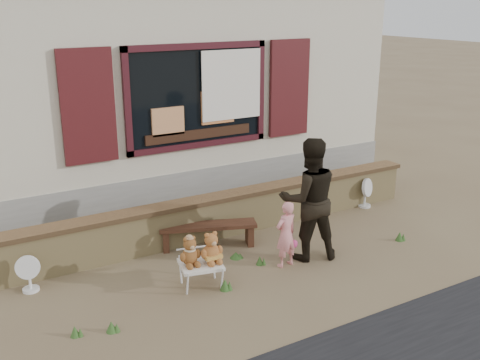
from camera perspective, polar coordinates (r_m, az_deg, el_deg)
ground at (r=8.20m, az=2.14°, el=-7.78°), size 80.00×80.00×0.00m
shopfront at (r=11.54m, az=-9.96°, el=9.87°), size 8.04×5.13×4.00m
brick_wall at (r=8.85m, az=-1.31°, el=-3.38°), size 7.10×0.36×0.67m
bench at (r=8.41m, az=-3.27°, el=-5.11°), size 1.46×0.80×0.37m
folding_chair at (r=7.30m, az=-4.01°, el=-8.63°), size 0.62×0.57×0.33m
teddy_bear_left at (r=7.17m, az=-5.14°, el=-7.14°), size 0.34×0.31×0.39m
teddy_bear_right at (r=7.23m, az=-2.96°, el=-6.78°), size 0.36×0.33×0.42m
child at (r=7.77m, az=4.68°, el=-5.51°), size 0.37×0.27×0.95m
adult at (r=7.92m, az=7.02°, el=-1.94°), size 1.03×0.91×1.77m
fan_left at (r=7.67m, az=-20.65°, el=-8.85°), size 0.32×0.21×0.50m
fan_right at (r=10.25m, az=12.60°, el=-1.26°), size 0.34×0.23×0.54m
grass_tufts at (r=7.54m, az=-0.34°, el=-9.65°), size 5.12×1.08×0.15m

